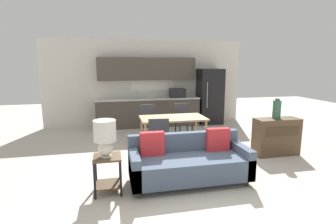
{
  "coord_description": "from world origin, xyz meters",
  "views": [
    {
      "loc": [
        -1.16,
        -3.83,
        1.96
      ],
      "look_at": [
        0.02,
        1.5,
        0.95
      ],
      "focal_mm": 28.0,
      "sensor_mm": 36.0,
      "label": 1
    }
  ],
  "objects_px": {
    "refrigerator": "(210,96)",
    "dining_table": "(173,120)",
    "credenza": "(276,136)",
    "vase": "(277,109)",
    "table_lamp": "(105,135)",
    "dining_chair_far_right": "(183,119)",
    "side_table": "(108,168)",
    "dining_chair_near_left": "(158,138)",
    "couch": "(188,162)",
    "dining_chair_far_left": "(148,121)"
  },
  "relations": [
    {
      "from": "refrigerator",
      "to": "dining_table",
      "type": "xyz_separation_m",
      "value": [
        -1.82,
        -2.33,
        -0.22
      ]
    },
    {
      "from": "credenza",
      "to": "vase",
      "type": "height_order",
      "value": "vase"
    },
    {
      "from": "refrigerator",
      "to": "table_lamp",
      "type": "distance_m",
      "value": 5.35
    },
    {
      "from": "table_lamp",
      "to": "dining_chair_far_right",
      "type": "relative_size",
      "value": 0.61
    },
    {
      "from": "dining_table",
      "to": "side_table",
      "type": "distance_m",
      "value": 2.4
    },
    {
      "from": "refrigerator",
      "to": "dining_table",
      "type": "distance_m",
      "value": 2.96
    },
    {
      "from": "refrigerator",
      "to": "side_table",
      "type": "height_order",
      "value": "refrigerator"
    },
    {
      "from": "dining_table",
      "to": "credenza",
      "type": "xyz_separation_m",
      "value": [
        2.1,
        -0.89,
        -0.28
      ]
    },
    {
      "from": "refrigerator",
      "to": "dining_chair_near_left",
      "type": "relative_size",
      "value": 1.96
    },
    {
      "from": "table_lamp",
      "to": "credenza",
      "type": "relative_size",
      "value": 0.58
    },
    {
      "from": "couch",
      "to": "credenza",
      "type": "distance_m",
      "value": 2.41
    },
    {
      "from": "couch",
      "to": "dining_chair_far_left",
      "type": "distance_m",
      "value": 2.59
    },
    {
      "from": "dining_chair_far_right",
      "to": "table_lamp",
      "type": "bearing_deg",
      "value": -130.97
    },
    {
      "from": "refrigerator",
      "to": "credenza",
      "type": "height_order",
      "value": "refrigerator"
    },
    {
      "from": "dining_chair_far_left",
      "to": "side_table",
      "type": "bearing_deg",
      "value": -107.62
    },
    {
      "from": "credenza",
      "to": "refrigerator",
      "type": "bearing_deg",
      "value": 95.02
    },
    {
      "from": "credenza",
      "to": "dining_chair_far_right",
      "type": "distance_m",
      "value": 2.36
    },
    {
      "from": "side_table",
      "to": "dining_chair_near_left",
      "type": "height_order",
      "value": "dining_chair_near_left"
    },
    {
      "from": "credenza",
      "to": "couch",
      "type": "bearing_deg",
      "value": -159.07
    },
    {
      "from": "dining_chair_near_left",
      "to": "couch",
      "type": "bearing_deg",
      "value": 115.14
    },
    {
      "from": "table_lamp",
      "to": "dining_chair_far_right",
      "type": "distance_m",
      "value": 3.35
    },
    {
      "from": "dining_chair_near_left",
      "to": "dining_chair_far_left",
      "type": "distance_m",
      "value": 1.59
    },
    {
      "from": "vase",
      "to": "dining_chair_far_left",
      "type": "relative_size",
      "value": 0.47
    },
    {
      "from": "table_lamp",
      "to": "dining_chair_far_left",
      "type": "distance_m",
      "value": 2.91
    },
    {
      "from": "dining_chair_near_left",
      "to": "vase",
      "type": "bearing_deg",
      "value": -175.26
    },
    {
      "from": "dining_chair_near_left",
      "to": "dining_chair_far_right",
      "type": "bearing_deg",
      "value": -114.55
    },
    {
      "from": "dining_table",
      "to": "dining_chair_near_left",
      "type": "height_order",
      "value": "dining_chair_near_left"
    },
    {
      "from": "dining_chair_near_left",
      "to": "dining_chair_far_left",
      "type": "height_order",
      "value": "same"
    },
    {
      "from": "dining_chair_far_right",
      "to": "credenza",
      "type": "bearing_deg",
      "value": -51.12
    },
    {
      "from": "refrigerator",
      "to": "table_lamp",
      "type": "relative_size",
      "value": 3.2
    },
    {
      "from": "dining_chair_far_left",
      "to": "dining_chair_near_left",
      "type": "bearing_deg",
      "value": -87.55
    },
    {
      "from": "table_lamp",
      "to": "dining_chair_near_left",
      "type": "distance_m",
      "value": 1.55
    },
    {
      "from": "dining_chair_far_right",
      "to": "vase",
      "type": "bearing_deg",
      "value": -50.71
    },
    {
      "from": "credenza",
      "to": "dining_chair_near_left",
      "type": "height_order",
      "value": "dining_chair_near_left"
    },
    {
      "from": "dining_chair_far_right",
      "to": "dining_chair_far_left",
      "type": "height_order",
      "value": "same"
    },
    {
      "from": "table_lamp",
      "to": "credenza",
      "type": "xyz_separation_m",
      "value": [
        3.59,
        0.99,
        -0.51
      ]
    },
    {
      "from": "refrigerator",
      "to": "dining_chair_far_left",
      "type": "relative_size",
      "value": 1.96
    },
    {
      "from": "side_table",
      "to": "table_lamp",
      "type": "bearing_deg",
      "value": -138.41
    },
    {
      "from": "dining_chair_near_left",
      "to": "refrigerator",
      "type": "bearing_deg",
      "value": -120.08
    },
    {
      "from": "vase",
      "to": "dining_table",
      "type": "bearing_deg",
      "value": 157.66
    },
    {
      "from": "dining_table",
      "to": "dining_chair_far_right",
      "type": "height_order",
      "value": "dining_chair_far_right"
    },
    {
      "from": "couch",
      "to": "dining_chair_far_left",
      "type": "bearing_deg",
      "value": 97.06
    },
    {
      "from": "side_table",
      "to": "dining_chair_near_left",
      "type": "distance_m",
      "value": 1.47
    },
    {
      "from": "vase",
      "to": "dining_chair_near_left",
      "type": "relative_size",
      "value": 0.47
    },
    {
      "from": "dining_table",
      "to": "dining_chair_far_right",
      "type": "xyz_separation_m",
      "value": [
        0.47,
        0.81,
        -0.17
      ]
    },
    {
      "from": "table_lamp",
      "to": "vase",
      "type": "height_order",
      "value": "vase"
    },
    {
      "from": "refrigerator",
      "to": "dining_chair_far_left",
      "type": "xyz_separation_m",
      "value": [
        -2.29,
        -1.52,
        -0.39
      ]
    },
    {
      "from": "dining_table",
      "to": "table_lamp",
      "type": "bearing_deg",
      "value": -128.36
    },
    {
      "from": "table_lamp",
      "to": "dining_chair_far_right",
      "type": "bearing_deg",
      "value": 53.93
    },
    {
      "from": "credenza",
      "to": "table_lamp",
      "type": "bearing_deg",
      "value": -164.59
    }
  ]
}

